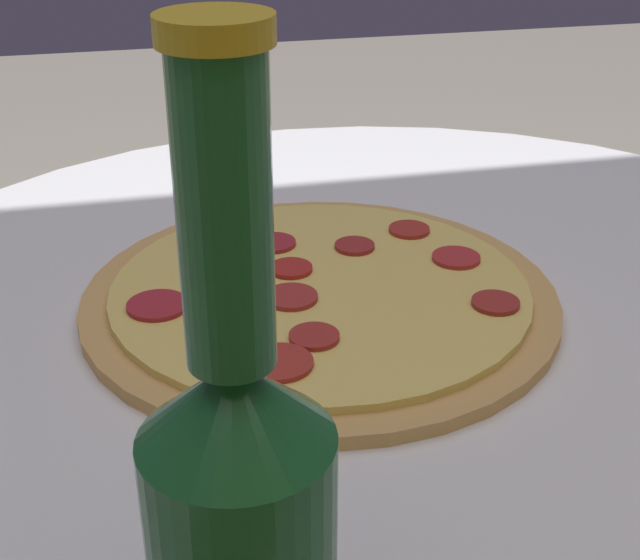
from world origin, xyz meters
name	(u,v)px	position (x,y,z in m)	size (l,w,h in m)	color
table	(397,506)	(0.00, 0.00, 0.51)	(0.91, 0.91, 0.69)	white
pizza	(320,295)	(0.06, -0.04, 0.70)	(0.35, 0.35, 0.02)	tan
beer_bottle	(242,535)	(0.16, 0.30, 0.79)	(0.07, 0.07, 0.28)	#195628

